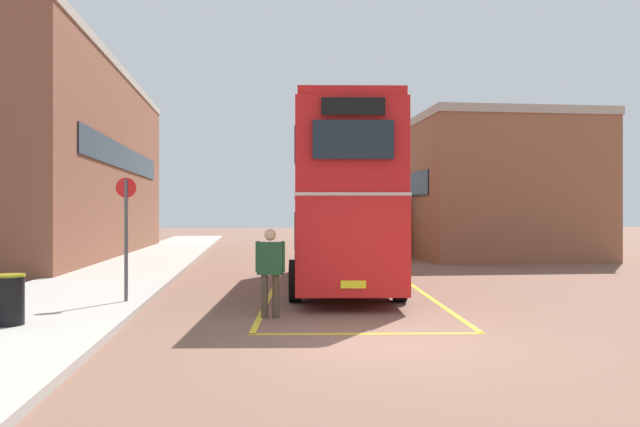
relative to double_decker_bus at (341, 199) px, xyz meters
The scene contains 10 objects.
ground_plane 7.00m from the double_decker_bus, 93.43° to the left, with size 135.60×135.60×0.00m, color brown.
sidewalk_left 11.54m from the double_decker_bus, 127.67° to the left, with size 4.00×57.60×0.14m, color #A39E93.
brick_building_left 17.46m from the double_decker_bus, 130.49° to the left, with size 5.67×22.58×8.96m.
depot_building_right 16.14m from the double_decker_bus, 55.76° to the left, with size 8.05×12.88×6.61m.
double_decker_bus is the anchor object (origin of this frame).
single_deck_bus 15.90m from the double_decker_bus, 77.13° to the left, with size 3.08×8.68×3.02m.
pedestrian_boarding 5.81m from the double_decker_bus, 112.88° to the right, with size 0.59×0.31×1.78m.
litter_bin 9.42m from the double_decker_bus, 137.14° to the right, with size 0.52×0.52×0.88m.
bus_stop_sign 6.37m from the double_decker_bus, 147.15° to the right, with size 0.44×0.08×2.74m.
bay_marking_yellow 3.14m from the double_decker_bus, 92.54° to the right, with size 5.25×12.52×0.01m.
Camera 1 is at (-2.23, -9.79, 2.08)m, focal length 35.05 mm.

